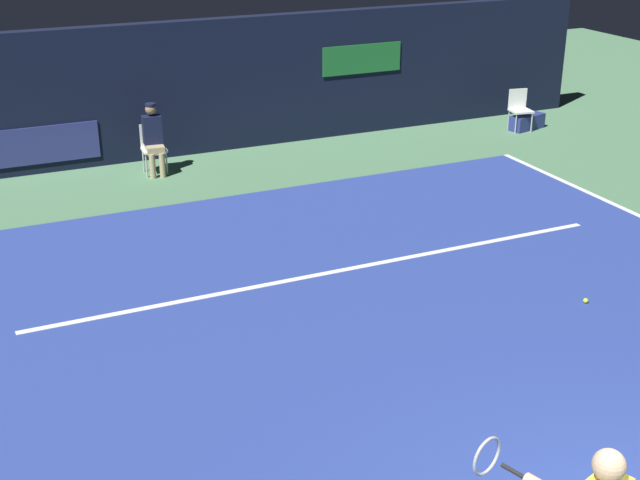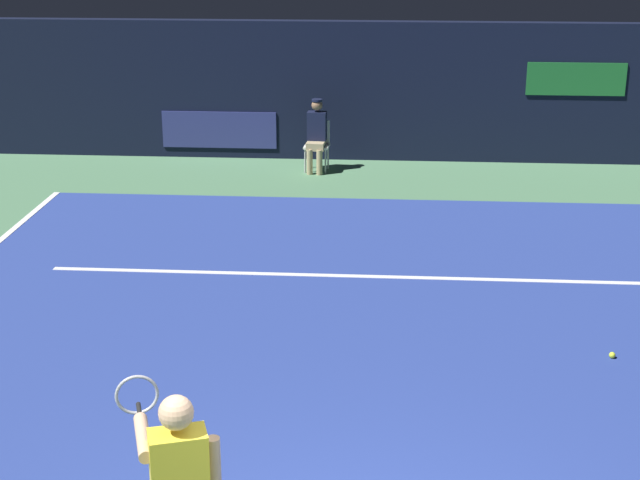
{
  "view_description": "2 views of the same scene",
  "coord_description": "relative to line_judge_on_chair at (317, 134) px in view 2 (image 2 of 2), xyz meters",
  "views": [
    {
      "loc": [
        -4.75,
        -3.53,
        5.13
      ],
      "look_at": [
        -0.77,
        5.23,
        1.08
      ],
      "focal_mm": 48.72,
      "sensor_mm": 36.0,
      "label": 1
    },
    {
      "loc": [
        0.09,
        -5.23,
        4.52
      ],
      "look_at": [
        -0.64,
        5.11,
        0.95
      ],
      "focal_mm": 53.72,
      "sensor_mm": 36.0,
      "label": 2
    }
  ],
  "objects": [
    {
      "name": "ground_plane",
      "position": [
        1.17,
        -7.25,
        -0.69
      ],
      "size": [
        34.46,
        34.46,
        0.0
      ],
      "primitive_type": "plane",
      "color": "#4C7A56"
    },
    {
      "name": "court_surface",
      "position": [
        1.17,
        -7.25,
        -0.68
      ],
      "size": [
        10.98,
        10.97,
        0.01
      ],
      "primitive_type": "cube",
      "color": "navy",
      "rests_on": "ground"
    },
    {
      "name": "line_service",
      "position": [
        1.17,
        -5.33,
        -0.67
      ],
      "size": [
        8.57,
        0.1,
        0.01
      ],
      "primitive_type": "cube",
      "color": "white",
      "rests_on": "court_surface"
    },
    {
      "name": "back_wall",
      "position": [
        1.17,
        1.03,
        0.61
      ],
      "size": [
        17.74,
        0.33,
        2.6
      ],
      "color": "black",
      "rests_on": "ground"
    },
    {
      "name": "line_judge_on_chair",
      "position": [
        0.0,
        0.0,
        0.0
      ],
      "size": [
        0.47,
        0.55,
        1.32
      ],
      "color": "white",
      "rests_on": "ground"
    },
    {
      "name": "tennis_ball",
      "position": [
        3.72,
        -7.54,
        -0.64
      ],
      "size": [
        0.07,
        0.07,
        0.07
      ],
      "primitive_type": "sphere",
      "color": "#CCE033",
      "rests_on": "court_surface"
    }
  ]
}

